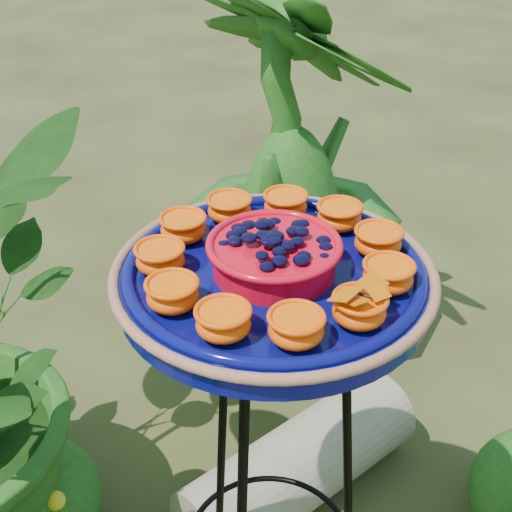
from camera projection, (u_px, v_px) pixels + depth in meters
name	position (u px, v px, depth m)	size (l,w,h in m)	color
tripod_stand	(271.00, 459.00, 1.16)	(0.34, 0.35, 0.84)	black
feeder_dish	(274.00, 271.00, 0.97)	(0.47, 0.47, 0.10)	#060850
driftwood_log	(300.00, 465.00, 1.68)	(0.20, 0.20, 0.60)	gray
shrub_back_right	(291.00, 180.00, 1.94)	(0.62, 0.62, 1.10)	#1E4412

